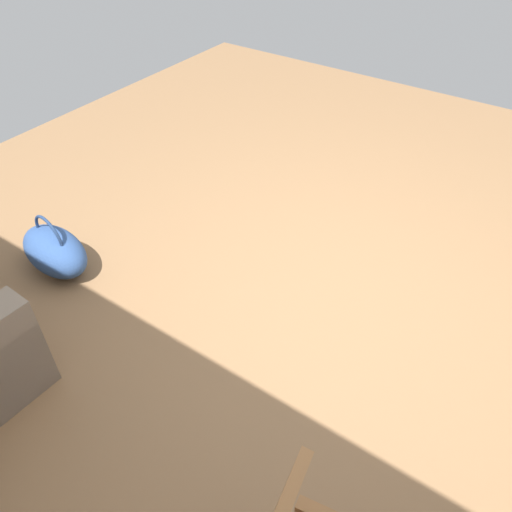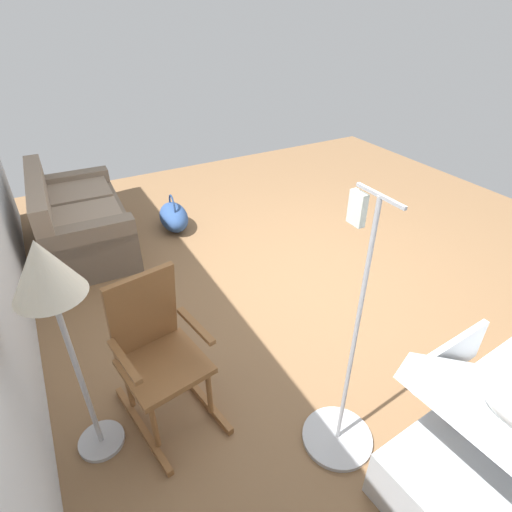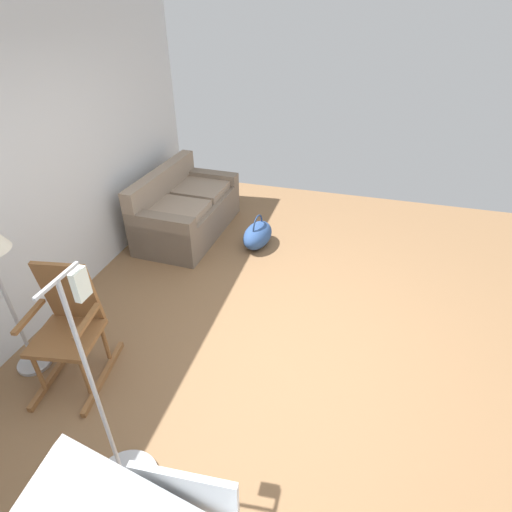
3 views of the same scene
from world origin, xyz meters
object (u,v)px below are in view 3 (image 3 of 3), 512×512
Objects in this scene: couch at (186,211)px; rocking_chair at (70,326)px; duffel_bag at (258,235)px; iv_pole at (120,462)px.

couch is 1.55× the size of rocking_chair.
duffel_bag is (-0.09, -1.01, -0.15)m from couch.
duffel_bag is at bearing -95.10° from couch.
duffel_bag is at bearing -0.66° from iv_pole.
iv_pole reaches higher than rocking_chair.
couch is 2.75× the size of duffel_bag.
rocking_chair is 1.77× the size of duffel_bag.
iv_pole is at bearing -163.20° from couch.
rocking_chair is (-2.47, -0.11, 0.20)m from couch.
couch is 0.97× the size of iv_pole.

